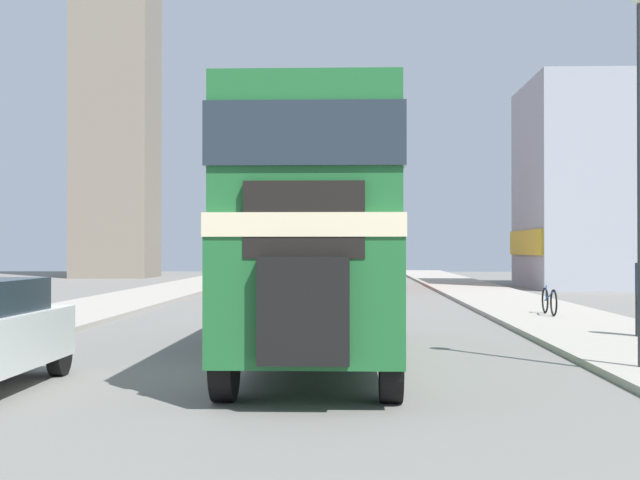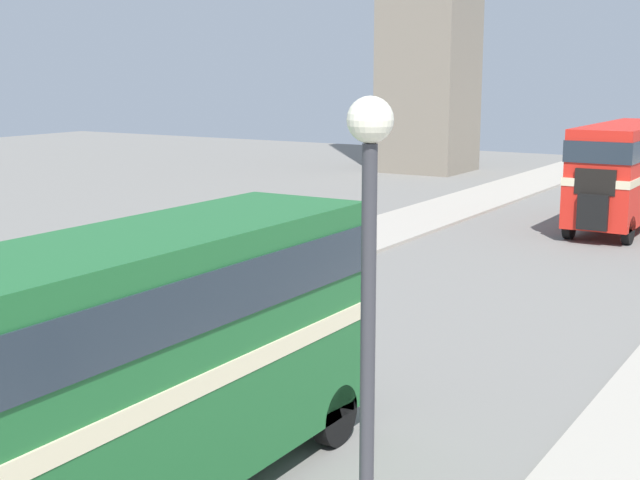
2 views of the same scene
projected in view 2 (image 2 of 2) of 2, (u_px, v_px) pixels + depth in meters
double_decker_bus at (95, 369)px, 11.40m from camera, size 2.37×10.68×4.02m
bus_distant at (625, 166)px, 35.14m from camera, size 2.42×9.28×4.09m
street_lamp at (368, 354)px, 7.05m from camera, size 0.36×0.36×5.86m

